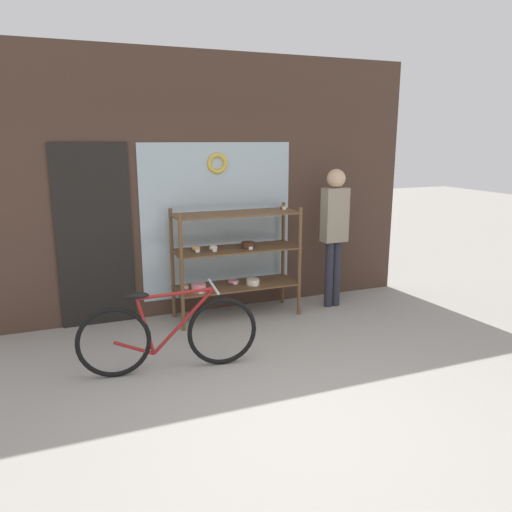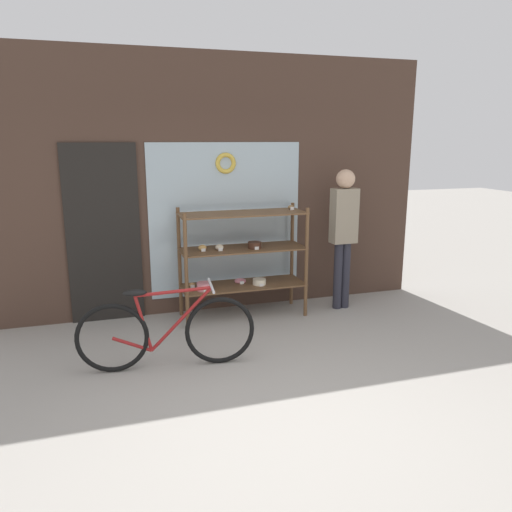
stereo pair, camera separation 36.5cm
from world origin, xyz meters
TOP-DOWN VIEW (x-y plane):
  - ground_plane at (0.00, 0.00)m, footprint 30.00×30.00m
  - storefront_facade at (-0.04, 2.65)m, footprint 5.63×0.13m
  - display_case at (0.29, 2.24)m, footprint 1.51×0.53m
  - bicycle at (-0.78, 1.06)m, footprint 1.67×0.46m
  - pedestrian at (1.60, 2.15)m, footprint 0.33×0.23m

SIDE VIEW (x-z plane):
  - ground_plane at x=0.00m, z-range 0.00..0.00m
  - bicycle at x=-0.78m, z-range -0.04..0.76m
  - display_case at x=0.29m, z-range 0.11..1.45m
  - pedestrian at x=1.60m, z-range 0.17..1.95m
  - storefront_facade at x=-0.04m, z-range -0.03..3.11m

